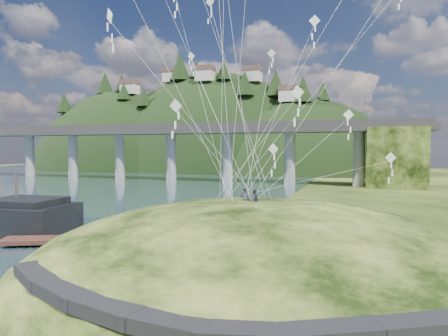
% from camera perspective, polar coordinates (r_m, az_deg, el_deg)
% --- Properties ---
extents(ground, '(320.00, 320.00, 0.00)m').
position_cam_1_polar(ground, '(29.38, -11.54, -14.21)').
color(ground, black).
rests_on(ground, ground).
extents(grass_hill, '(36.00, 32.00, 13.00)m').
position_cam_1_polar(grass_hill, '(28.82, 5.27, -17.66)').
color(grass_hill, black).
rests_on(grass_hill, ground).
extents(footpath, '(22.29, 5.84, 0.83)m').
position_cam_1_polar(footpath, '(17.27, -6.04, -19.33)').
color(footpath, black).
rests_on(footpath, ground).
extents(bridge, '(160.00, 11.00, 15.00)m').
position_cam_1_polar(bridge, '(102.71, -4.78, 3.49)').
color(bridge, '#2D2B2B').
rests_on(bridge, ground).
extents(far_ridge, '(153.00, 70.00, 94.50)m').
position_cam_1_polar(far_ridge, '(158.23, -2.99, -2.94)').
color(far_ridge, black).
rests_on(far_ridge, ground).
extents(wooden_dock, '(14.57, 8.46, 1.07)m').
position_cam_1_polar(wooden_dock, '(38.18, -18.59, -9.57)').
color(wooden_dock, '#371B16').
rests_on(wooden_dock, ground).
extents(kite_flyers, '(1.56, 1.14, 1.96)m').
position_cam_1_polar(kite_flyers, '(27.48, 3.69, -2.82)').
color(kite_flyers, '#292A37').
rests_on(kite_flyers, ground).
extents(kite_swarm, '(19.33, 17.24, 20.88)m').
position_cam_1_polar(kite_swarm, '(29.30, 3.64, 20.86)').
color(kite_swarm, white).
rests_on(kite_swarm, ground).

